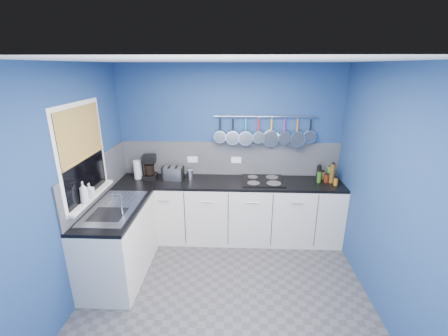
# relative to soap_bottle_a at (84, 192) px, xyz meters

# --- Properties ---
(floor) EXTENTS (3.20, 3.00, 0.02)m
(floor) POSITION_rel_soap_bottle_a_xyz_m (1.53, -0.11, -1.18)
(floor) COLOR #47474C
(floor) RESTS_ON ground
(ceiling) EXTENTS (3.20, 3.00, 0.02)m
(ceiling) POSITION_rel_soap_bottle_a_xyz_m (1.53, -0.11, 1.34)
(ceiling) COLOR white
(ceiling) RESTS_ON ground
(wall_back) EXTENTS (3.20, 0.02, 2.50)m
(wall_back) POSITION_rel_soap_bottle_a_xyz_m (1.53, 1.40, 0.08)
(wall_back) COLOR navy
(wall_back) RESTS_ON ground
(wall_front) EXTENTS (3.20, 0.02, 2.50)m
(wall_front) POSITION_rel_soap_bottle_a_xyz_m (1.53, -1.62, 0.08)
(wall_front) COLOR navy
(wall_front) RESTS_ON ground
(wall_left) EXTENTS (0.02, 3.00, 2.50)m
(wall_left) POSITION_rel_soap_bottle_a_xyz_m (-0.08, -0.11, 0.08)
(wall_left) COLOR navy
(wall_left) RESTS_ON ground
(wall_right) EXTENTS (0.02, 3.00, 2.50)m
(wall_right) POSITION_rel_soap_bottle_a_xyz_m (3.14, -0.11, 0.08)
(wall_right) COLOR navy
(wall_right) RESTS_ON ground
(backsplash_back) EXTENTS (3.20, 0.02, 0.50)m
(backsplash_back) POSITION_rel_soap_bottle_a_xyz_m (1.53, 1.38, -0.02)
(backsplash_back) COLOR slate
(backsplash_back) RESTS_ON wall_back
(backsplash_left) EXTENTS (0.02, 1.80, 0.50)m
(backsplash_left) POSITION_rel_soap_bottle_a_xyz_m (-0.06, 0.49, -0.02)
(backsplash_left) COLOR slate
(backsplash_left) RESTS_ON wall_left
(cabinet_run_back) EXTENTS (3.20, 0.60, 0.86)m
(cabinet_run_back) POSITION_rel_soap_bottle_a_xyz_m (1.53, 1.09, -0.74)
(cabinet_run_back) COLOR silver
(cabinet_run_back) RESTS_ON ground
(worktop_back) EXTENTS (3.20, 0.60, 0.04)m
(worktop_back) POSITION_rel_soap_bottle_a_xyz_m (1.53, 1.09, -0.29)
(worktop_back) COLOR black
(worktop_back) RESTS_ON cabinet_run_back
(cabinet_run_left) EXTENTS (0.60, 1.20, 0.86)m
(cabinet_run_left) POSITION_rel_soap_bottle_a_xyz_m (0.23, 0.19, -0.74)
(cabinet_run_left) COLOR silver
(cabinet_run_left) RESTS_ON ground
(worktop_left) EXTENTS (0.60, 1.20, 0.04)m
(worktop_left) POSITION_rel_soap_bottle_a_xyz_m (0.23, 0.19, -0.29)
(worktop_left) COLOR black
(worktop_left) RESTS_ON cabinet_run_left
(window_frame) EXTENTS (0.01, 1.00, 1.10)m
(window_frame) POSITION_rel_soap_bottle_a_xyz_m (-0.05, 0.19, 0.38)
(window_frame) COLOR white
(window_frame) RESTS_ON wall_left
(window_glass) EXTENTS (0.01, 0.90, 1.00)m
(window_glass) POSITION_rel_soap_bottle_a_xyz_m (-0.04, 0.19, 0.38)
(window_glass) COLOR black
(window_glass) RESTS_ON wall_left
(bamboo_blind) EXTENTS (0.01, 0.90, 0.55)m
(bamboo_blind) POSITION_rel_soap_bottle_a_xyz_m (-0.03, 0.19, 0.61)
(bamboo_blind) COLOR #AC8936
(bamboo_blind) RESTS_ON wall_left
(window_sill) EXTENTS (0.10, 0.98, 0.03)m
(window_sill) POSITION_rel_soap_bottle_a_xyz_m (-0.02, 0.19, -0.13)
(window_sill) COLOR white
(window_sill) RESTS_ON wall_left
(sink_unit) EXTENTS (0.50, 0.95, 0.01)m
(sink_unit) POSITION_rel_soap_bottle_a_xyz_m (0.23, 0.19, -0.27)
(sink_unit) COLOR silver
(sink_unit) RESTS_ON worktop_left
(mixer_tap) EXTENTS (0.12, 0.08, 0.26)m
(mixer_tap) POSITION_rel_soap_bottle_a_xyz_m (0.39, 0.01, -0.14)
(mixer_tap) COLOR silver
(mixer_tap) RESTS_ON worktop_left
(socket_left) EXTENTS (0.15, 0.01, 0.09)m
(socket_left) POSITION_rel_soap_bottle_a_xyz_m (0.98, 1.36, -0.04)
(socket_left) COLOR white
(socket_left) RESTS_ON backsplash_back
(socket_right) EXTENTS (0.15, 0.01, 0.09)m
(socket_right) POSITION_rel_soap_bottle_a_xyz_m (1.63, 1.36, -0.04)
(socket_right) COLOR white
(socket_right) RESTS_ON backsplash_back
(pot_rail) EXTENTS (1.45, 0.02, 0.02)m
(pot_rail) POSITION_rel_soap_bottle_a_xyz_m (2.03, 1.34, 0.61)
(pot_rail) COLOR silver
(pot_rail) RESTS_ON wall_back
(soap_bottle_a) EXTENTS (0.12, 0.12, 0.24)m
(soap_bottle_a) POSITION_rel_soap_bottle_a_xyz_m (0.00, 0.00, 0.00)
(soap_bottle_a) COLOR white
(soap_bottle_a) RESTS_ON window_sill
(soap_bottle_b) EXTENTS (0.08, 0.09, 0.17)m
(soap_bottle_b) POSITION_rel_soap_bottle_a_xyz_m (0.00, 0.13, -0.03)
(soap_bottle_b) COLOR white
(soap_bottle_b) RESTS_ON window_sill
(paper_towel) EXTENTS (0.14, 0.14, 0.26)m
(paper_towel) POSITION_rel_soap_bottle_a_xyz_m (0.21, 1.15, -0.14)
(paper_towel) COLOR white
(paper_towel) RESTS_ON worktop_back
(coffee_maker) EXTENTS (0.21, 0.23, 0.34)m
(coffee_maker) POSITION_rel_soap_bottle_a_xyz_m (0.38, 1.15, -0.10)
(coffee_maker) COLOR black
(coffee_maker) RESTS_ON worktop_back
(toaster) EXTENTS (0.31, 0.20, 0.18)m
(toaster) POSITION_rel_soap_bottle_a_xyz_m (0.73, 1.12, -0.18)
(toaster) COLOR silver
(toaster) RESTS_ON worktop_back
(canister) EXTENTS (0.12, 0.12, 0.14)m
(canister) POSITION_rel_soap_bottle_a_xyz_m (0.97, 1.15, -0.20)
(canister) COLOR silver
(canister) RESTS_ON worktop_back
(hob) EXTENTS (0.58, 0.51, 0.01)m
(hob) POSITION_rel_soap_bottle_a_xyz_m (2.02, 1.12, -0.26)
(hob) COLOR black
(hob) RESTS_ON worktop_back
(pan_0) EXTENTS (0.18, 0.10, 0.37)m
(pan_0) POSITION_rel_soap_bottle_a_xyz_m (1.40, 1.33, 0.43)
(pan_0) COLOR silver
(pan_0) RESTS_ON pot_rail
(pan_1) EXTENTS (0.20, 0.10, 0.39)m
(pan_1) POSITION_rel_soap_bottle_a_xyz_m (1.58, 1.33, 0.41)
(pan_1) COLOR silver
(pan_1) RESTS_ON pot_rail
(pan_2) EXTENTS (0.21, 0.12, 0.40)m
(pan_2) POSITION_rel_soap_bottle_a_xyz_m (1.76, 1.33, 0.41)
(pan_2) COLOR silver
(pan_2) RESTS_ON pot_rail
(pan_3) EXTENTS (0.17, 0.12, 0.36)m
(pan_3) POSITION_rel_soap_bottle_a_xyz_m (1.94, 1.33, 0.43)
(pan_3) COLOR silver
(pan_3) RESTS_ON pot_rail
(pan_4) EXTENTS (0.24, 0.05, 0.43)m
(pan_4) POSITION_rel_soap_bottle_a_xyz_m (2.12, 1.33, 0.40)
(pan_4) COLOR silver
(pan_4) RESTS_ON pot_rail
(pan_5) EXTENTS (0.18, 0.11, 0.37)m
(pan_5) POSITION_rel_soap_bottle_a_xyz_m (2.30, 1.33, 0.42)
(pan_5) COLOR silver
(pan_5) RESTS_ON pot_rail
(pan_6) EXTENTS (0.22, 0.11, 0.41)m
(pan_6) POSITION_rel_soap_bottle_a_xyz_m (2.48, 1.33, 0.40)
(pan_6) COLOR silver
(pan_6) RESTS_ON pot_rail
(pan_7) EXTENTS (0.18, 0.05, 0.37)m
(pan_7) POSITION_rel_soap_bottle_a_xyz_m (2.67, 1.33, 0.43)
(pan_7) COLOR silver
(pan_7) RESTS_ON pot_rail
(condiment_0) EXTENTS (0.07, 0.07, 0.20)m
(condiment_0) POSITION_rel_soap_bottle_a_xyz_m (2.97, 1.19, -0.17)
(condiment_0) COLOR #3F721E
(condiment_0) RESTS_ON worktop_back
(condiment_1) EXTENTS (0.05, 0.05, 0.12)m
(condiment_1) POSITION_rel_soap_bottle_a_xyz_m (2.88, 1.22, -0.21)
(condiment_1) COLOR olive
(condiment_1) RESTS_ON worktop_back
(condiment_2) EXTENTS (0.07, 0.07, 0.21)m
(condiment_2) POSITION_rel_soap_bottle_a_xyz_m (2.81, 1.19, -0.16)
(condiment_2) COLOR black
(condiment_2) RESTS_ON worktop_back
(condiment_3) EXTENTS (0.07, 0.07, 0.27)m
(condiment_3) POSITION_rel_soap_bottle_a_xyz_m (2.97, 1.10, -0.13)
(condiment_3) COLOR brown
(condiment_3) RESTS_ON worktop_back
(condiment_4) EXTENTS (0.07, 0.07, 0.11)m
(condiment_4) POSITION_rel_soap_bottle_a_xyz_m (2.90, 1.11, -0.21)
(condiment_4) COLOR #4C190C
(condiment_4) RESTS_ON worktop_back
(condiment_5) EXTENTS (0.06, 0.06, 0.16)m
(condiment_5) POSITION_rel_soap_bottle_a_xyz_m (2.80, 1.10, -0.19)
(condiment_5) COLOR #265919
(condiment_5) RESTS_ON worktop_back
(condiment_6) EXTENTS (0.06, 0.06, 0.10)m
(condiment_6) POSITION_rel_soap_bottle_a_xyz_m (2.99, 0.99, -0.22)
(condiment_6) COLOR #8C5914
(condiment_6) RESTS_ON worktop_back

